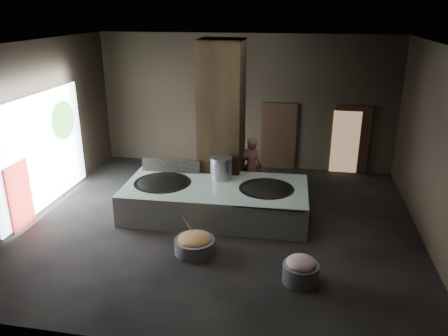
% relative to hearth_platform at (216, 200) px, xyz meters
% --- Properties ---
extents(floor, '(10.00, 9.00, 0.10)m').
position_rel_hearth_platform_xyz_m(floor, '(0.20, -0.48, -0.47)').
color(floor, black).
rests_on(floor, ground).
extents(ceiling, '(10.00, 9.00, 0.10)m').
position_rel_hearth_platform_xyz_m(ceiling, '(0.20, -0.48, 4.13)').
color(ceiling, black).
rests_on(ceiling, back_wall).
extents(back_wall, '(10.00, 0.10, 4.50)m').
position_rel_hearth_platform_xyz_m(back_wall, '(0.20, 4.07, 1.83)').
color(back_wall, black).
rests_on(back_wall, ground).
extents(front_wall, '(10.00, 0.10, 4.50)m').
position_rel_hearth_platform_xyz_m(front_wall, '(0.20, -5.03, 1.83)').
color(front_wall, black).
rests_on(front_wall, ground).
extents(left_wall, '(0.10, 9.00, 4.50)m').
position_rel_hearth_platform_xyz_m(left_wall, '(-4.85, -0.48, 1.83)').
color(left_wall, black).
rests_on(left_wall, ground).
extents(right_wall, '(0.10, 9.00, 4.50)m').
position_rel_hearth_platform_xyz_m(right_wall, '(5.25, -0.48, 1.83)').
color(right_wall, black).
rests_on(right_wall, ground).
extents(pillar, '(1.20, 1.20, 4.50)m').
position_rel_hearth_platform_xyz_m(pillar, '(-0.10, 1.42, 1.83)').
color(pillar, black).
rests_on(pillar, ground).
extents(hearth_platform, '(4.91, 2.47, 0.84)m').
position_rel_hearth_platform_xyz_m(hearth_platform, '(0.00, 0.00, 0.00)').
color(hearth_platform, silver).
rests_on(hearth_platform, ground).
extents(platform_cap, '(4.73, 2.27, 0.03)m').
position_rel_hearth_platform_xyz_m(platform_cap, '(0.00, 0.00, 0.39)').
color(platform_cap, black).
rests_on(platform_cap, hearth_platform).
extents(wok_left, '(1.52, 1.52, 0.42)m').
position_rel_hearth_platform_xyz_m(wok_left, '(-1.45, -0.05, 0.33)').
color(wok_left, black).
rests_on(wok_left, hearth_platform).
extents(wok_left_rim, '(1.56, 1.56, 0.05)m').
position_rel_hearth_platform_xyz_m(wok_left_rim, '(-1.45, -0.05, 0.40)').
color(wok_left_rim, black).
rests_on(wok_left_rim, hearth_platform).
extents(wok_right, '(1.42, 1.42, 0.40)m').
position_rel_hearth_platform_xyz_m(wok_right, '(1.35, 0.05, 0.33)').
color(wok_right, black).
rests_on(wok_right, hearth_platform).
extents(wok_right_rim, '(1.45, 1.45, 0.05)m').
position_rel_hearth_platform_xyz_m(wok_right_rim, '(1.35, 0.05, 0.40)').
color(wok_right_rim, black).
rests_on(wok_right_rim, hearth_platform).
extents(stock_pot, '(0.59, 0.59, 0.63)m').
position_rel_hearth_platform_xyz_m(stock_pot, '(0.05, 0.55, 0.71)').
color(stock_pot, '#9A9DA1').
rests_on(stock_pot, hearth_platform).
extents(splash_guard, '(1.68, 0.12, 0.42)m').
position_rel_hearth_platform_xyz_m(splash_guard, '(-1.45, 0.75, 0.61)').
color(splash_guard, black).
rests_on(splash_guard, hearth_platform).
extents(cook, '(0.68, 0.50, 1.71)m').
position_rel_hearth_platform_xyz_m(cook, '(0.76, 1.63, 0.44)').
color(cook, '#92544A').
rests_on(cook, ground).
extents(veg_basin, '(1.23, 1.23, 0.34)m').
position_rel_hearth_platform_xyz_m(veg_basin, '(-0.07, -2.02, -0.25)').
color(veg_basin, slate).
rests_on(veg_basin, ground).
extents(veg_fill, '(0.76, 0.76, 0.23)m').
position_rel_hearth_platform_xyz_m(veg_fill, '(-0.07, -2.02, -0.07)').
color(veg_fill, '#A3A44F').
rests_on(veg_fill, veg_basin).
extents(ladle, '(0.30, 0.26, 0.66)m').
position_rel_hearth_platform_xyz_m(ladle, '(-0.22, -1.87, 0.13)').
color(ladle, '#9A9DA1').
rests_on(ladle, veg_basin).
extents(meat_basin, '(0.82, 0.82, 0.40)m').
position_rel_hearth_platform_xyz_m(meat_basin, '(2.32, -2.72, -0.22)').
color(meat_basin, slate).
rests_on(meat_basin, ground).
extents(meat_fill, '(0.61, 0.61, 0.23)m').
position_rel_hearth_platform_xyz_m(meat_fill, '(2.32, -2.72, 0.03)').
color(meat_fill, '#BD717B').
rests_on(meat_fill, meat_basin).
extents(doorway_near, '(1.18, 0.08, 2.38)m').
position_rel_hearth_platform_xyz_m(doorway_near, '(1.40, 3.97, 0.68)').
color(doorway_near, black).
rests_on(doorway_near, ground).
extents(doorway_near_glow, '(0.79, 0.04, 1.87)m').
position_rel_hearth_platform_xyz_m(doorway_near_glow, '(1.54, 4.11, 0.63)').
color(doorway_near_glow, '#8C6647').
rests_on(doorway_near_glow, ground).
extents(doorway_far, '(1.18, 0.08, 2.38)m').
position_rel_hearth_platform_xyz_m(doorway_far, '(3.80, 3.97, 0.68)').
color(doorway_far, black).
rests_on(doorway_far, ground).
extents(doorway_far_glow, '(0.90, 0.04, 2.12)m').
position_rel_hearth_platform_xyz_m(doorway_far_glow, '(3.61, 3.94, 0.63)').
color(doorway_far_glow, '#8C6647').
rests_on(doorway_far_glow, ground).
extents(left_opening, '(0.04, 4.20, 3.10)m').
position_rel_hearth_platform_xyz_m(left_opening, '(-4.75, -0.28, 1.18)').
color(left_opening, white).
rests_on(left_opening, ground).
extents(pavilion_sliver, '(0.05, 0.90, 1.70)m').
position_rel_hearth_platform_xyz_m(pavilion_sliver, '(-4.68, -1.58, 0.43)').
color(pavilion_sliver, maroon).
rests_on(pavilion_sliver, ground).
extents(tree_silhouette, '(0.28, 1.10, 1.10)m').
position_rel_hearth_platform_xyz_m(tree_silhouette, '(-4.65, 0.82, 1.78)').
color(tree_silhouette, '#194714').
rests_on(tree_silhouette, left_opening).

